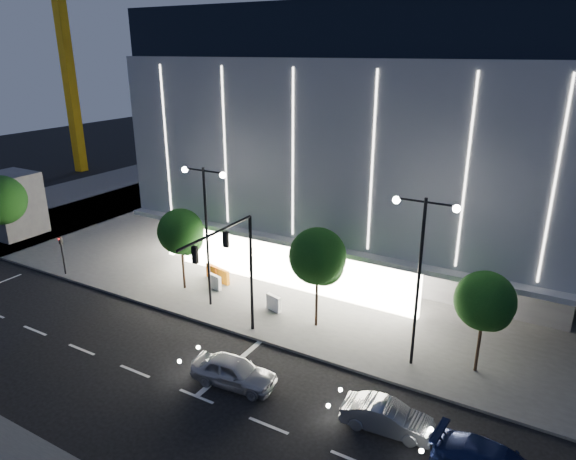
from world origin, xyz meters
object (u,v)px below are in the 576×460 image
at_px(tree_right, 485,304).
at_px(barrier_c, 223,276).
at_px(car_second, 387,417).
at_px(tree_left, 181,234).
at_px(car_lead, 234,371).
at_px(street_lamp_east, 421,259).
at_px(ped_signal_far, 62,251).
at_px(traffic_mast, 235,259).
at_px(street_lamp_west, 206,217).
at_px(tree_mid, 318,259).
at_px(barrier_d, 274,303).
at_px(tower_crane, 65,4).
at_px(barrier_b, 215,282).
at_px(barrier_a, 212,272).

distance_m(tree_right, barrier_c, 17.60).
bearing_deg(car_second, tree_left, 64.25).
distance_m(tree_right, car_lead, 12.55).
relative_size(street_lamp_east, tree_right, 1.63).
bearing_deg(ped_signal_far, traffic_mast, -4.15).
distance_m(street_lamp_west, tree_right, 16.19).
height_order(ped_signal_far, car_second, ped_signal_far).
height_order(tree_right, car_second, tree_right).
xyz_separation_m(traffic_mast, tree_mid, (3.03, 3.68, -0.69)).
relative_size(barrier_c, barrier_d, 1.00).
xyz_separation_m(tower_crane, car_lead, (43.92, -27.84, -19.78)).
distance_m(car_second, barrier_b, 16.27).
height_order(ped_signal_far, tower_crane, tower_crane).
bearing_deg(barrier_d, tree_right, 14.30).
distance_m(street_lamp_east, tower_crane, 57.35).
distance_m(traffic_mast, tree_mid, 4.82).
bearing_deg(car_second, barrier_c, 56.02).
relative_size(tree_mid, barrier_a, 5.59).
height_order(tree_left, barrier_a, tree_left).
xyz_separation_m(ped_signal_far, tower_crane, (-25.92, 23.50, 18.62)).
height_order(traffic_mast, tower_crane, tower_crane).
relative_size(traffic_mast, barrier_d, 6.43).
xyz_separation_m(traffic_mast, barrier_b, (-5.13, 4.58, -4.38)).
bearing_deg(barrier_c, barrier_b, -74.66).
height_order(street_lamp_west, car_lead, street_lamp_west).
distance_m(traffic_mast, car_second, 10.77).
relative_size(car_lead, barrier_d, 3.89).
distance_m(barrier_a, barrier_d, 6.49).
xyz_separation_m(traffic_mast, car_lead, (2.00, -3.18, -4.30)).
bearing_deg(barrier_b, car_second, -12.31).
relative_size(street_lamp_west, barrier_a, 8.18).
xyz_separation_m(traffic_mast, tower_crane, (-41.92, 24.66, 15.48)).
bearing_deg(ped_signal_far, tower_crane, 137.80).
bearing_deg(barrier_b, traffic_mast, -28.27).
bearing_deg(car_lead, tree_left, 46.82).
distance_m(ped_signal_far, barrier_d, 16.19).
relative_size(car_lead, barrier_a, 3.89).
height_order(ped_signal_far, tree_mid, tree_mid).
bearing_deg(ped_signal_far, street_lamp_west, 7.13).
distance_m(ped_signal_far, car_lead, 18.55).
height_order(traffic_mast, tree_left, traffic_mast).
distance_m(tower_crane, tree_right, 60.22).
bearing_deg(tree_mid, ped_signal_far, -172.45).
distance_m(ped_signal_far, barrier_b, 11.46).
bearing_deg(barrier_c, traffic_mast, -34.17).
relative_size(tree_mid, barrier_d, 5.59).
distance_m(ped_signal_far, tree_mid, 19.35).
distance_m(traffic_mast, barrier_a, 9.65).
bearing_deg(street_lamp_west, barrier_a, 126.01).
bearing_deg(barrier_c, street_lamp_east, 1.36).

